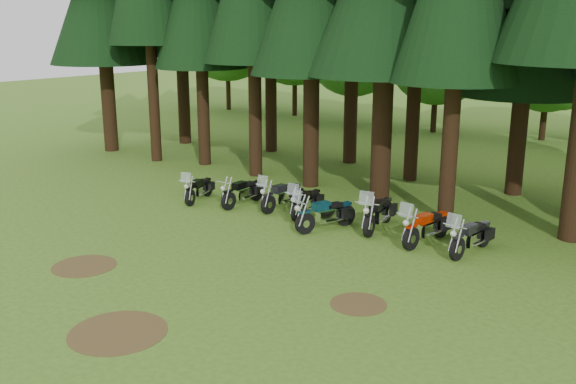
# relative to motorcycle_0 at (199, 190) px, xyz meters

# --- Properties ---
(ground) EXTENTS (120.00, 120.00, 0.00)m
(ground) POSITION_rel_motorcycle_0_xyz_m (5.28, -4.88, -0.45)
(ground) COLOR #406B1F
(ground) RESTS_ON ground
(decid_0) EXTENTS (8.00, 7.78, 10.00)m
(decid_0) POSITION_rel_motorcycle_0_xyz_m (-16.82, 20.38, 5.45)
(decid_0) COLOR #311E10
(decid_0) RESTS_ON ground
(decid_1) EXTENTS (7.91, 7.69, 9.88)m
(decid_1) POSITION_rel_motorcycle_0_xyz_m (-10.70, 20.88, 5.38)
(decid_1) COLOR #311E10
(decid_1) RESTS_ON ground
(decid_2) EXTENTS (6.72, 6.53, 8.40)m
(decid_2) POSITION_rel_motorcycle_0_xyz_m (-5.15, 19.90, 4.51)
(decid_2) COLOR #311E10
(decid_2) RESTS_ON ground
(decid_3) EXTENTS (6.12, 5.95, 7.65)m
(decid_3) POSITION_rel_motorcycle_0_xyz_m (0.57, 20.25, 4.06)
(decid_3) COLOR #311E10
(decid_3) RESTS_ON ground
(decid_4) EXTENTS (5.93, 5.76, 7.41)m
(decid_4) POSITION_rel_motorcycle_0_xyz_m (6.86, 21.44, 3.92)
(decid_4) COLOR #311E10
(decid_4) RESTS_ON ground
(dirt_patch_0) EXTENTS (1.80, 1.80, 0.01)m
(dirt_patch_0) POSITION_rel_motorcycle_0_xyz_m (2.28, -6.88, -0.44)
(dirt_patch_0) COLOR #4C3D1E
(dirt_patch_0) RESTS_ON ground
(dirt_patch_1) EXTENTS (1.40, 1.40, 0.01)m
(dirt_patch_1) POSITION_rel_motorcycle_0_xyz_m (9.78, -4.38, -0.44)
(dirt_patch_1) COLOR #4C3D1E
(dirt_patch_1) RESTS_ON ground
(dirt_patch_2) EXTENTS (2.20, 2.20, 0.01)m
(dirt_patch_2) POSITION_rel_motorcycle_0_xyz_m (6.28, -8.88, -0.44)
(dirt_patch_2) COLOR #4C3D1E
(dirt_patch_2) RESTS_ON ground
(motorcycle_0) EXTENTS (0.90, 2.10, 1.34)m
(motorcycle_0) POSITION_rel_motorcycle_0_xyz_m (0.00, 0.00, 0.00)
(motorcycle_0) COLOR black
(motorcycle_0) RESTS_ON ground
(motorcycle_1) EXTENTS (0.32, 2.27, 0.92)m
(motorcycle_1) POSITION_rel_motorcycle_0_xyz_m (1.74, 0.58, 0.02)
(motorcycle_1) COLOR black
(motorcycle_1) RESTS_ON ground
(motorcycle_2) EXTENTS (0.44, 2.34, 1.47)m
(motorcycle_2) POSITION_rel_motorcycle_0_xyz_m (3.24, 1.06, 0.04)
(motorcycle_2) COLOR black
(motorcycle_2) RESTS_ON ground
(motorcycle_3) EXTENTS (0.65, 2.24, 1.41)m
(motorcycle_3) POSITION_rel_motorcycle_0_xyz_m (4.44, 0.91, 0.02)
(motorcycle_3) COLOR black
(motorcycle_3) RESTS_ON ground
(motorcycle_4) EXTENTS (1.11, 2.37, 1.53)m
(motorcycle_4) POSITION_rel_motorcycle_0_xyz_m (5.88, -0.01, 0.06)
(motorcycle_4) COLOR black
(motorcycle_4) RESTS_ON ground
(motorcycle_5) EXTENTS (0.74, 2.53, 1.59)m
(motorcycle_5) POSITION_rel_motorcycle_0_xyz_m (7.25, 1.05, 0.08)
(motorcycle_5) COLOR black
(motorcycle_5) RESTS_ON ground
(motorcycle_6) EXTENTS (0.63, 2.46, 1.54)m
(motorcycle_6) POSITION_rel_motorcycle_0_xyz_m (9.14, 0.73, 0.07)
(motorcycle_6) COLOR black
(motorcycle_6) RESTS_ON ground
(motorcycle_7) EXTENTS (0.57, 2.34, 1.47)m
(motorcycle_7) POSITION_rel_motorcycle_0_xyz_m (10.58, 0.71, 0.04)
(motorcycle_7) COLOR black
(motorcycle_7) RESTS_ON ground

